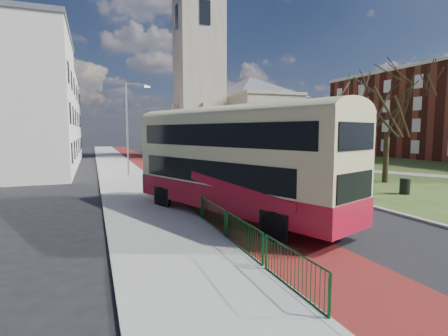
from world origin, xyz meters
name	(u,v)px	position (x,y,z in m)	size (l,w,h in m)	color
ground	(271,220)	(0.00, 0.00, 0.00)	(160.00, 160.00, 0.00)	black
road_carriageway	(189,171)	(1.50, 20.00, 0.01)	(9.00, 120.00, 0.01)	black
bus_lane	(162,172)	(-1.20, 20.00, 0.01)	(3.40, 120.00, 0.01)	#591414
pavement_west	(121,173)	(-5.00, 20.00, 0.06)	(4.00, 120.00, 0.12)	gray
kerb_west	(143,172)	(-3.00, 20.00, 0.07)	(0.25, 120.00, 0.13)	#999993
kerb_east	(225,167)	(6.10, 22.00, 0.07)	(0.25, 80.00, 0.13)	#999993
grass_green	(368,162)	(26.00, 22.00, 0.02)	(40.00, 80.00, 0.04)	#2F491A
footpath	(412,174)	(20.00, 10.00, 0.06)	(2.20, 36.00, 0.03)	#9E998C
pedestrian_railing	(185,197)	(-2.95, 4.00, 0.55)	(0.07, 24.00, 1.12)	#0D3B18
gothic_church	(227,72)	(12.56, 38.00, 13.13)	(16.38, 18.00, 40.00)	gray
street_block_near	(10,102)	(-14.00, 22.00, 6.51)	(10.30, 14.30, 13.00)	silver
street_block_far	(37,118)	(-14.00, 38.00, 5.76)	(10.30, 16.30, 11.50)	beige
streetlamp	(129,124)	(-4.35, 18.00, 4.59)	(2.13, 0.18, 8.00)	gray
bus	(233,157)	(-1.45, 0.97, 2.80)	(6.81, 11.90, 4.90)	maroon
winter_tree_near	(389,100)	(13.71, 7.04, 6.29)	(7.06, 7.06, 9.02)	#322819
winter_tree_far	(332,113)	(22.90, 25.59, 6.43)	(8.22, 8.22, 9.22)	#2D2216
litter_bin	(405,186)	(10.85, 2.60, 0.58)	(0.83, 0.83, 1.07)	black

